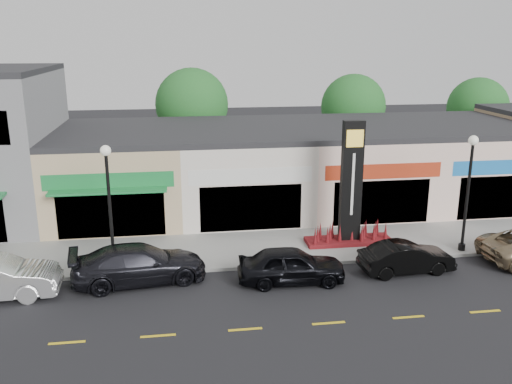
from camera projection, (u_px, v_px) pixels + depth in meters
The scene contains 16 objects.
ground at pixel (309, 287), 22.15m from camera, with size 120.00×120.00×0.00m, color black.
sidewalk at pixel (288, 246), 26.27m from camera, with size 52.00×4.30×0.15m, color gray.
curb at pixel (298, 264), 24.13m from camera, with size 52.00×0.20×0.15m, color gray.
shop_beige at pixel (119, 171), 31.24m from camera, with size 7.00×10.85×4.80m.
shop_cream at pixel (240, 167), 32.21m from camera, with size 7.00×10.01×4.80m.
shop_pink_w at pixel (353, 164), 33.18m from camera, with size 7.00×10.01×4.80m.
shop_pink_e at pixel (460, 160), 34.14m from camera, with size 7.00×10.01×4.80m.
tree_rear_west at pixel (192, 105), 38.74m from camera, with size 5.20×5.20×7.83m.
tree_rear_mid at pixel (353, 106), 40.49m from camera, with size 4.80×4.80×7.29m.
tree_rear_east at pixel (477, 108), 41.94m from camera, with size 4.60×4.60×6.94m.
lamp_west_near at pixel (109, 196), 22.48m from camera, with size 0.44×0.44×5.47m.
lamp_east_near at pixel (469, 182), 24.69m from camera, with size 0.44×0.44×5.47m.
pylon_sign at pixel (350, 201), 25.94m from camera, with size 4.20×1.30×6.00m.
car_dark_sedan at pixel (139, 264), 22.38m from camera, with size 5.48×2.23×1.59m, color black.
car_black_sedan at pixel (291, 265), 22.37m from camera, with size 4.42×1.78×1.51m, color black.
car_black_conv at pixel (406, 258), 23.34m from camera, with size 4.07×1.42×1.34m, color black.
Camera 1 is at (-5.04, -19.73, 9.77)m, focal length 38.00 mm.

